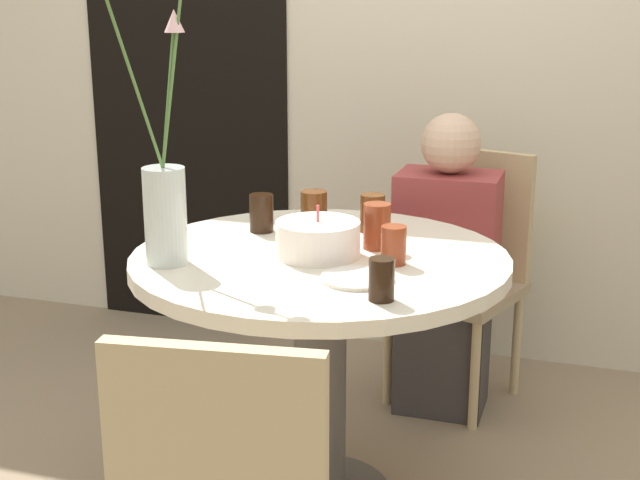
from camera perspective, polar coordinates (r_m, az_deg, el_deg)
The scene contains 14 objects.
wall_back at distance 3.53m, azimuth 6.46°, elevation 13.35°, with size 8.00×0.05×2.60m.
doorway_panel at distance 3.85m, azimuth -8.53°, elevation 9.36°, with size 0.90×0.01×2.05m.
dining_table at distance 2.47m, azimuth 0.00°, elevation -4.57°, with size 1.03×1.03×0.75m.
chair_left_flank at distance 3.23m, azimuth 9.37°, elevation -1.46°, with size 0.50×0.50×0.89m.
birthday_cake at distance 2.39m, azimuth -0.19°, elevation 0.08°, with size 0.23×0.23×0.14m.
flower_vase at distance 2.32m, azimuth -9.85°, elevation 3.22°, with size 0.13×0.30×0.77m.
side_plate at distance 2.20m, azimuth 2.40°, elevation -2.47°, with size 0.18×0.18×0.01m.
drink_glass_0 at distance 2.63m, azimuth 3.38°, elevation 1.72°, with size 0.07×0.07×0.11m.
drink_glass_1 at distance 2.32m, azimuth 4.73°, elevation -0.33°, with size 0.07×0.07×0.10m.
drink_glass_2 at distance 2.68m, azimuth -0.39°, elevation 1.99°, with size 0.08×0.08×0.11m.
drink_glass_3 at distance 2.63m, azimuth -3.77°, elevation 1.73°, with size 0.07×0.07×0.11m.
drink_glass_4 at distance 2.05m, azimuth 3.96°, elevation -2.53°, with size 0.06×0.06×0.10m.
drink_glass_5 at distance 2.46m, azimuth 3.67°, elevation 0.89°, with size 0.08×0.08×0.13m.
person_guest at distance 3.10m, azimuth 8.04°, elevation -2.26°, with size 0.34×0.24×1.05m.
Camera 1 is at (0.71, -2.20, 1.44)m, focal length 50.00 mm.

